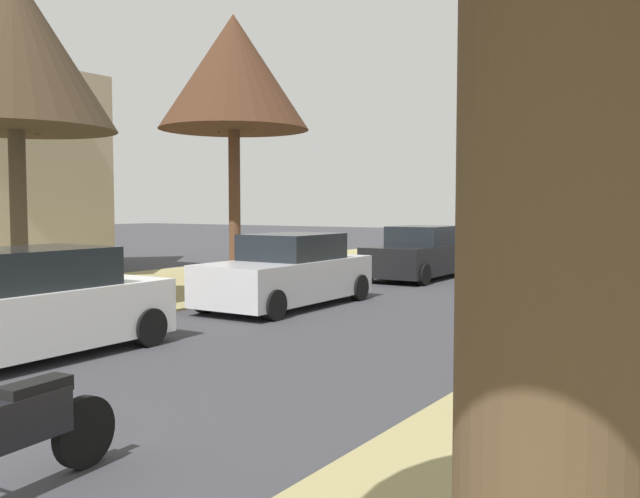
# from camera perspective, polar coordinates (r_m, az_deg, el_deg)

# --- Properties ---
(stop_sign_far) EXTENTS (0.81, 0.35, 2.97)m
(stop_sign_far) POSITION_cam_1_polar(r_m,az_deg,el_deg) (10.71, 20.76, 3.47)
(stop_sign_far) COLOR #9EA0A5
(stop_sign_far) RESTS_ON grass_verge_right
(street_tree_left_mid_a) EXTENTS (3.91, 3.91, 6.83)m
(street_tree_left_mid_a) POSITION_cam_1_polar(r_m,az_deg,el_deg) (15.23, -24.24, 14.96)
(street_tree_left_mid_a) COLOR #493C2C
(street_tree_left_mid_a) RESTS_ON grass_verge_left
(street_tree_left_mid_b) EXTENTS (4.21, 4.21, 7.48)m
(street_tree_left_mid_b) POSITION_cam_1_polar(r_m,az_deg,el_deg) (19.82, -7.25, 14.39)
(street_tree_left_mid_b) COLOR brown
(street_tree_left_mid_b) RESTS_ON grass_verge_left
(parked_sedan_white) EXTENTS (2.01, 4.43, 1.57)m
(parked_sedan_white) POSITION_cam_1_polar(r_m,az_deg,el_deg) (10.58, -23.79, -4.59)
(parked_sedan_white) COLOR white
(parked_sedan_white) RESTS_ON ground
(parked_sedan_silver) EXTENTS (2.01, 4.43, 1.57)m
(parked_sedan_silver) POSITION_cam_1_polar(r_m,az_deg,el_deg) (14.81, -2.70, -2.02)
(parked_sedan_silver) COLOR #BCBCC1
(parked_sedan_silver) RESTS_ON ground
(parked_sedan_black) EXTENTS (2.01, 4.43, 1.57)m
(parked_sedan_black) POSITION_cam_1_polar(r_m,az_deg,el_deg) (20.73, 8.37, -0.45)
(parked_sedan_black) COLOR black
(parked_sedan_black) RESTS_ON ground
(parked_sedan_red) EXTENTS (2.01, 4.43, 1.57)m
(parked_sedan_red) POSITION_cam_1_polar(r_m,az_deg,el_deg) (27.13, 14.45, 0.42)
(parked_sedan_red) COLOR red
(parked_sedan_red) RESTS_ON ground
(parked_motorcycle) EXTENTS (0.60, 2.05, 0.97)m
(parked_motorcycle) POSITION_cam_1_polar(r_m,az_deg,el_deg) (5.69, -24.52, -14.02)
(parked_motorcycle) COLOR black
(parked_motorcycle) RESTS_ON ground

